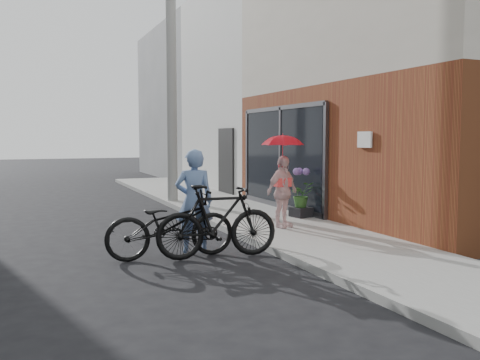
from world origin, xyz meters
TOP-DOWN VIEW (x-y plane):
  - ground at (0.00, 0.00)m, footprint 80.00×80.00m
  - sidewalk at (2.10, 2.00)m, footprint 2.20×24.00m
  - curb at (0.94, 2.00)m, footprint 0.12×24.00m
  - brick_building at (7.19, 2.01)m, footprint 8.09×8.00m
  - plaster_building at (7.20, 9.00)m, footprint 8.00×6.00m
  - east_building_far at (7.20, 16.00)m, footprint 8.00×8.00m
  - utility_pole at (1.10, 6.00)m, footprint 0.28×0.28m
  - officer at (-0.19, 0.18)m, footprint 0.70×0.56m
  - bike_left at (-0.65, -0.07)m, footprint 2.03×0.78m
  - bike_right at (0.01, -0.34)m, footprint 1.95×0.74m
  - kimono_woman at (1.88, 1.04)m, footprint 0.88×0.62m
  - parasol at (1.88, 1.04)m, footprint 0.77×0.77m
  - planter at (2.89, 2.04)m, footprint 0.47×0.47m
  - potted_plant at (2.89, 2.04)m, footprint 0.51×0.44m

SIDE VIEW (x-z plane):
  - ground at x=0.00m, z-range 0.00..0.00m
  - sidewalk at x=2.10m, z-range 0.00..0.12m
  - curb at x=0.94m, z-range 0.00..0.12m
  - planter at x=2.89m, z-range 0.12..0.33m
  - bike_left at x=-0.65m, z-range 0.00..1.05m
  - bike_right at x=0.01m, z-range 0.00..1.14m
  - potted_plant at x=2.89m, z-range 0.33..0.89m
  - kimono_woman at x=1.88m, z-range 0.12..1.51m
  - officer at x=-0.19m, z-range 0.00..1.67m
  - parasol at x=1.88m, z-range 1.51..2.19m
  - brick_building at x=7.19m, z-range -0.01..5.99m
  - plaster_building at x=7.20m, z-range 0.00..7.00m
  - east_building_far at x=7.20m, z-range 0.00..7.00m
  - utility_pole at x=1.10m, z-range 0.00..7.00m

